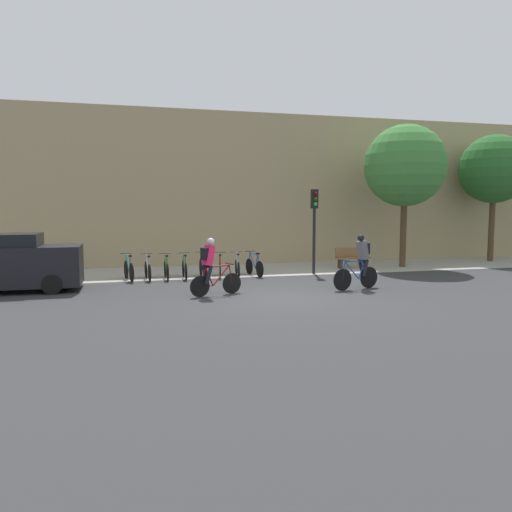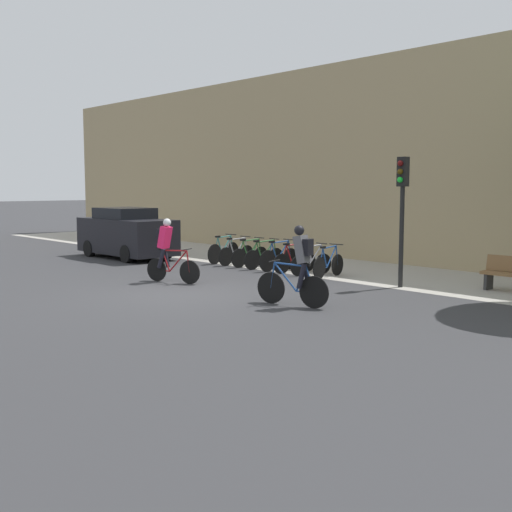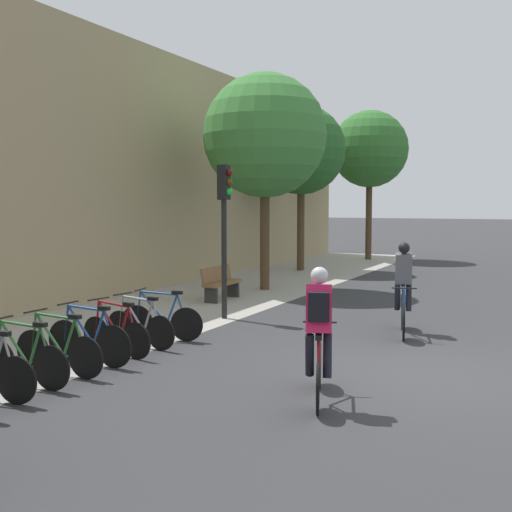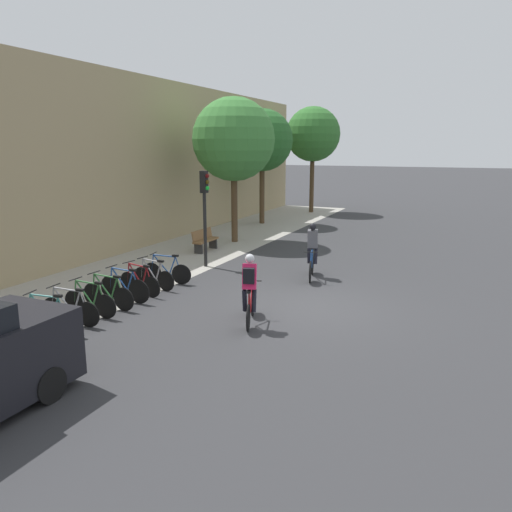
{
  "view_description": "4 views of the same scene",
  "coord_description": "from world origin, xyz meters",
  "views": [
    {
      "loc": [
        -4.43,
        -13.9,
        2.67
      ],
      "look_at": [
        -0.25,
        1.93,
        1.08
      ],
      "focal_mm": 35.0,
      "sensor_mm": 36.0,
      "label": 1
    },
    {
      "loc": [
        12.63,
        -9.19,
        2.64
      ],
      "look_at": [
        0.42,
        2.03,
        0.83
      ],
      "focal_mm": 45.0,
      "sensor_mm": 36.0,
      "label": 2
    },
    {
      "loc": [
        -9.48,
        -1.83,
        2.55
      ],
      "look_at": [
        0.71,
        3.01,
        1.63
      ],
      "focal_mm": 45.0,
      "sensor_mm": 36.0,
      "label": 3
    },
    {
      "loc": [
        -12.24,
        -3.86,
        4.2
      ],
      "look_at": [
        -0.25,
        1.47,
        1.32
      ],
      "focal_mm": 35.0,
      "sensor_mm": 36.0,
      "label": 4
    }
  ],
  "objects": [
    {
      "name": "parked_bike_1",
      "position": [
        -3.63,
        4.85,
        0.39
      ],
      "size": [
        0.46,
        1.66,
        0.95
      ],
      "color": "black",
      "rests_on": "ground"
    },
    {
      "name": "traffic_light_pole",
      "position": [
        2.94,
        4.84,
        2.36
      ],
      "size": [
        0.26,
        0.3,
        3.39
      ],
      "color": "black",
      "rests_on": "ground"
    },
    {
      "name": "parked_bike_5",
      "position": [
        -0.91,
        4.85,
        0.38
      ],
      "size": [
        0.46,
        1.58,
        0.94
      ],
      "color": "black",
      "rests_on": "ground"
    },
    {
      "name": "kerb_strip",
      "position": [
        0.0,
        6.75,
        0.0
      ],
      "size": [
        44.0,
        4.5,
        0.01
      ],
      "primitive_type": "cube",
      "color": "#A39E93",
      "rests_on": "ground"
    },
    {
      "name": "parked_bike_7",
      "position": [
        0.46,
        4.85,
        0.39
      ],
      "size": [
        0.46,
        1.62,
        0.95
      ],
      "color": "black",
      "rests_on": "ground"
    },
    {
      "name": "cyclist_grey",
      "position": [
        3.03,
        0.91,
        0.95
      ],
      "size": [
        1.77,
        0.6,
        1.8
      ],
      "color": "black",
      "rests_on": "ground"
    },
    {
      "name": "bench",
      "position": [
        5.31,
        6.24,
        0.46
      ],
      "size": [
        1.51,
        0.44,
        0.89
      ],
      "color": "brown",
      "rests_on": "ground"
    },
    {
      "name": "street_tree_0",
      "position": [
        7.69,
        6.05,
        4.51
      ],
      "size": [
        3.62,
        3.62,
        6.33
      ],
      "color": "#4C3823",
      "rests_on": "ground"
    },
    {
      "name": "ground",
      "position": [
        0.0,
        0.0,
        0.0
      ],
      "size": [
        200.0,
        200.0,
        0.0
      ],
      "primitive_type": "plane",
      "color": "#333335"
    },
    {
      "name": "cyclist_pink",
      "position": [
        -1.95,
        0.87,
        0.95
      ],
      "size": [
        1.67,
        0.67,
        1.76
      ],
      "color": "black",
      "rests_on": "ground"
    },
    {
      "name": "parked_car",
      "position": [
        -7.98,
        3.25,
        0.9
      ],
      "size": [
        4.3,
        1.84,
        1.85
      ],
      "color": "black",
      "rests_on": "ground"
    },
    {
      "name": "parked_bike_3",
      "position": [
        -2.27,
        4.85,
        0.39
      ],
      "size": [
        0.46,
        1.67,
        0.95
      ],
      "color": "black",
      "rests_on": "ground"
    },
    {
      "name": "parked_bike_4",
      "position": [
        -1.59,
        4.85,
        0.4
      ],
      "size": [
        0.46,
        1.66,
        0.97
      ],
      "color": "black",
      "rests_on": "ground"
    },
    {
      "name": "building_facade",
      "position": [
        0.0,
        9.3,
        3.55
      ],
      "size": [
        44.0,
        0.6,
        7.09
      ],
      "primitive_type": "cube",
      "color": "tan",
      "rests_on": "ground"
    },
    {
      "name": "street_tree_1",
      "position": [
        13.25,
        7.1,
        4.54
      ],
      "size": [
        3.35,
        3.35,
        6.24
      ],
      "color": "#4C3823",
      "rests_on": "ground"
    },
    {
      "name": "parked_bike_0",
      "position": [
        -4.31,
        4.85,
        0.41
      ],
      "size": [
        0.48,
        1.63,
        0.98
      ],
      "color": "black",
      "rests_on": "ground"
    },
    {
      "name": "parked_bike_2",
      "position": [
        -2.95,
        4.85,
        0.39
      ],
      "size": [
        0.46,
        1.61,
        0.95
      ],
      "color": "black",
      "rests_on": "ground"
    },
    {
      "name": "parked_bike_6",
      "position": [
        -0.22,
        4.85,
        0.38
      ],
      "size": [
        0.46,
        1.57,
        0.94
      ],
      "color": "black",
      "rests_on": "ground"
    }
  ]
}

